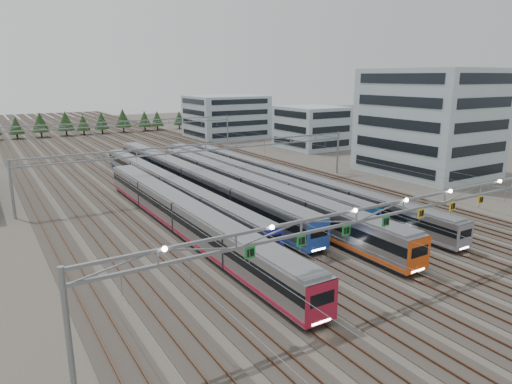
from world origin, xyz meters
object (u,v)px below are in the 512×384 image
train_e (243,175)px  depot_bldg_south (428,122)px  train_a (184,216)px  depot_bldg_north (226,116)px  gantry_mid (206,153)px  train_d (250,189)px  train_b (167,185)px  depot_bldg_mid (311,127)px  train_f (285,179)px  train_c (190,178)px  gantry_near (404,209)px  gantry_far (125,127)px

train_e → depot_bldg_south: bearing=-13.4°
train_a → depot_bldg_north: 90.64m
gantry_mid → train_d: bearing=-77.3°
train_d → gantry_mid: gantry_mid is taller
train_b → depot_bldg_mid: bearing=29.3°
train_b → train_f: 19.04m
train_c → train_a: bearing=-115.7°
train_a → train_c: (9.00, 18.67, 0.01)m
train_c → depot_bldg_north: bearing=57.2°
train_f → train_a: bearing=-153.9°
gantry_near → gantry_far: size_ratio=1.00×
train_f → train_c: bearing=150.4°
train_e → gantry_far: gantry_far is taller
train_d → train_a: bearing=-151.7°
train_a → train_b: (4.50, 17.22, -0.30)m
gantry_mid → depot_bldg_mid: size_ratio=3.52×
train_e → depot_bldg_south: 37.59m
train_d → gantry_near: (-2.30, -30.09, 4.85)m
train_d → gantry_near: bearing=-94.4°
train_e → depot_bldg_south: depot_bldg_south is taller
train_c → train_e: (9.00, -1.68, -0.21)m
gantry_far → gantry_near: bearing=-90.0°
train_d → depot_bldg_south: 40.99m
train_d → depot_bldg_south: (40.26, 1.18, 7.62)m
gantry_mid → depot_bldg_mid: bearing=32.8°
depot_bldg_mid → train_e: bearing=-142.4°
train_c → depot_bldg_south: size_ratio=2.99×
train_a → train_d: bearing=28.3°
train_a → train_c: bearing=64.3°
gantry_far → train_d: bearing=-87.7°
train_a → gantry_mid: size_ratio=0.91×
train_f → depot_bldg_south: size_ratio=2.98×
train_e → depot_bldg_south: size_ratio=2.72×
train_d → train_f: (9.00, 3.73, -0.29)m
train_d → gantry_far: 55.23m
train_b → gantry_near: (6.70, -40.04, 5.17)m
train_a → depot_bldg_south: depot_bldg_south is taller
train_f → depot_bldg_south: (31.26, -2.55, 7.91)m
train_b → depot_bldg_north: size_ratio=2.70×
train_e → depot_bldg_north: depot_bldg_north is taller
train_a → train_e: 24.76m
train_c → gantry_mid: bearing=-31.3°
train_c → train_f: bearing=-29.6°
train_a → depot_bldg_mid: depot_bldg_mid is taller
train_f → train_d: bearing=-157.5°
train_e → depot_bldg_mid: 46.99m
gantry_mid → depot_bldg_north: depot_bldg_north is taller
train_d → train_e: (4.50, 9.72, -0.22)m
depot_bldg_mid → gantry_near: bearing=-122.7°
gantry_near → train_c: bearing=93.0°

